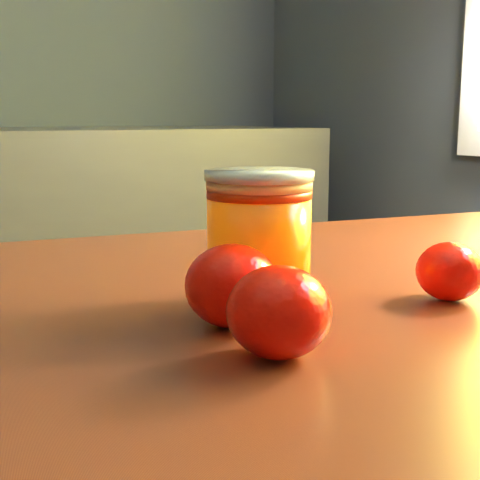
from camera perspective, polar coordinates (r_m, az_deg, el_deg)
table at (r=0.65m, az=5.38°, el=-12.82°), size 1.11×0.83×0.77m
juice_glass at (r=0.56m, az=1.63°, el=-0.02°), size 0.09×0.09×0.11m
orange_front at (r=0.51m, az=-0.69°, el=-3.92°), size 0.10×0.10×0.06m
orange_back at (r=0.61m, az=17.47°, el=-2.57°), size 0.07×0.07×0.05m
orange_extra at (r=0.44m, az=3.33°, el=-6.15°), size 0.09×0.09×0.06m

